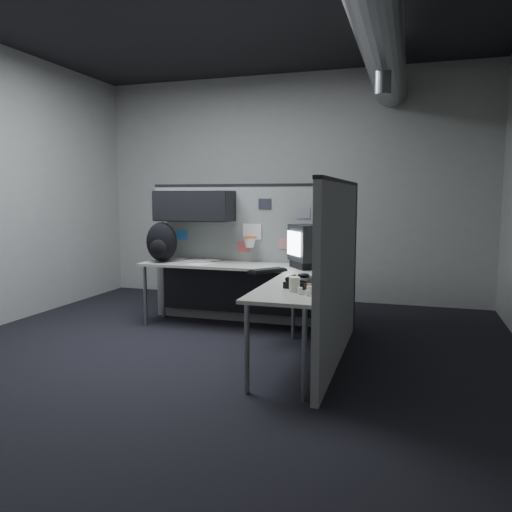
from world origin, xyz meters
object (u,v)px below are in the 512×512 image
(desk, at_px, (254,280))
(monitor, at_px, (312,246))
(backpack, at_px, (161,243))
(phone, at_px, (297,283))
(keyboard, at_px, (268,270))

(desk, bearing_deg, monitor, 24.94)
(monitor, relative_size, backpack, 1.23)
(monitor, height_order, phone, monitor)
(monitor, bearing_deg, desk, -146.86)
(desk, bearing_deg, backpack, 168.81)
(desk, distance_m, backpack, 1.27)
(desk, bearing_deg, phone, -53.57)
(phone, bearing_deg, keyboard, 140.12)
(keyboard, bearing_deg, phone, -66.00)
(desk, xyz_separation_m, keyboard, (0.20, -0.17, 0.13))
(backpack, bearing_deg, keyboard, -9.77)
(desk, xyz_separation_m, backpack, (-1.20, 0.24, 0.34))
(phone, relative_size, backpack, 0.49)
(desk, relative_size, keyboard, 5.66)
(keyboard, xyz_separation_m, backpack, (-1.40, 0.41, 0.21))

